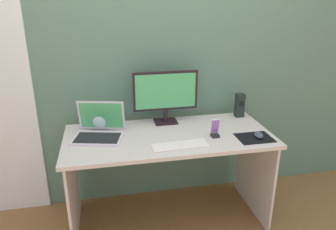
% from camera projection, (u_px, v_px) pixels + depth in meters
% --- Properties ---
extents(ground_plane, '(8.00, 8.00, 0.00)m').
position_uv_depth(ground_plane, '(169.00, 218.00, 2.64)').
color(ground_plane, brown).
extents(wall_back, '(6.00, 0.04, 2.50)m').
position_uv_depth(wall_back, '(158.00, 56.00, 2.59)').
color(wall_back, slate).
rests_on(wall_back, ground_plane).
extents(desk, '(1.51, 0.69, 0.75)m').
position_uv_depth(desk, '(169.00, 153.00, 2.43)').
color(desk, beige).
rests_on(desk, ground_plane).
extents(monitor, '(0.51, 0.14, 0.42)m').
position_uv_depth(monitor, '(166.00, 94.00, 2.52)').
color(monitor, black).
rests_on(monitor, desk).
extents(speaker_right, '(0.07, 0.07, 0.20)m').
position_uv_depth(speaker_right, '(240.00, 105.00, 2.70)').
color(speaker_right, black).
rests_on(speaker_right, desk).
extents(laptop, '(0.40, 0.35, 0.24)m').
position_uv_depth(laptop, '(99.00, 130.00, 2.33)').
color(laptop, silver).
rests_on(laptop, desk).
extents(fishbowl, '(0.18, 0.18, 0.18)m').
position_uv_depth(fishbowl, '(101.00, 117.00, 2.48)').
color(fishbowl, silver).
rests_on(fishbowl, desk).
extents(keyboard_external, '(0.39, 0.15, 0.01)m').
position_uv_depth(keyboard_external, '(180.00, 145.00, 2.20)').
color(keyboard_external, white).
rests_on(keyboard_external, desk).
extents(mousepad, '(0.25, 0.20, 0.00)m').
position_uv_depth(mousepad, '(254.00, 138.00, 2.32)').
color(mousepad, black).
rests_on(mousepad, desk).
extents(mouse, '(0.08, 0.11, 0.04)m').
position_uv_depth(mouse, '(259.00, 135.00, 2.32)').
color(mouse, '#404856').
rests_on(mouse, mousepad).
extents(phone_in_dock, '(0.06, 0.06, 0.14)m').
position_uv_depth(phone_in_dock, '(215.00, 130.00, 2.33)').
color(phone_in_dock, black).
rests_on(phone_in_dock, desk).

